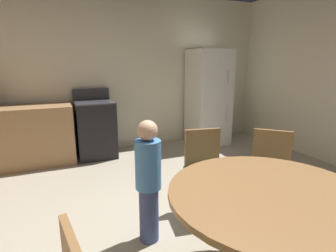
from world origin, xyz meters
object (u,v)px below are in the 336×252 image
dining_table (269,213)px  chair_north (206,167)px  person_child (148,179)px  oven_range (96,129)px  chair_northeast (270,168)px  refrigerator (208,98)px

dining_table → chair_north: (0.17, 1.07, -0.11)m
person_child → oven_range: bearing=150.5°
chair_northeast → chair_north: bearing=-72.6°
oven_range → dining_table: (0.60, -3.28, 0.14)m
chair_northeast → person_child: person_child is taller
dining_table → chair_northeast: bearing=46.0°
refrigerator → dining_table: refrigerator is taller
refrigerator → dining_table: (-1.50, -3.23, -0.27)m
refrigerator → chair_north: (-1.32, -2.16, -0.38)m
dining_table → oven_range: bearing=100.4°
oven_range → person_child: bearing=-88.0°
oven_range → refrigerator: size_ratio=0.62×
chair_northeast → oven_range: bearing=-107.5°
oven_range → dining_table: size_ratio=0.85×
person_child → chair_north: bearing=76.1°
chair_north → chair_northeast: (0.58, -0.29, 0.00)m
refrigerator → chair_northeast: bearing=-106.9°
chair_north → person_child: (-0.70, -0.22, 0.08)m
dining_table → chair_north: size_ratio=1.48×
chair_north → chair_northeast: size_ratio=1.00×
oven_range → chair_north: oven_range is taller
chair_north → chair_northeast: 0.65m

